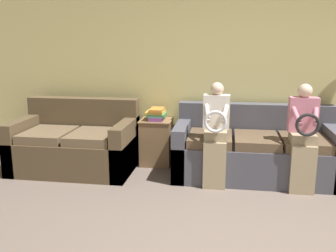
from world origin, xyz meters
TOP-DOWN VIEW (x-y plane):
  - wall_back at (0.00, 2.74)m, footprint 7.85×0.06m
  - couch_main at (0.17, 2.22)m, footprint 1.98×0.93m
  - couch_side at (-2.15, 2.12)m, footprint 1.54×0.94m
  - child_left_seated at (-0.31, 1.83)m, footprint 0.31×0.36m
  - child_right_seated at (0.66, 1.83)m, footprint 0.32×0.37m
  - side_shelf at (-1.13, 2.49)m, footprint 0.43×0.42m
  - book_stack at (-1.12, 2.48)m, footprint 0.25×0.30m

SIDE VIEW (x-z plane):
  - couch_main at x=0.17m, z-range -0.12..0.75m
  - side_shelf at x=-1.13m, z-range 0.01..0.63m
  - couch_side at x=-2.15m, z-range -0.13..0.78m
  - child_right_seated at x=0.66m, z-range 0.05..1.26m
  - child_left_seated at x=-0.31m, z-range 0.06..1.26m
  - book_stack at x=-1.12m, z-range 0.63..0.79m
  - wall_back at x=0.00m, z-range 0.00..2.55m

